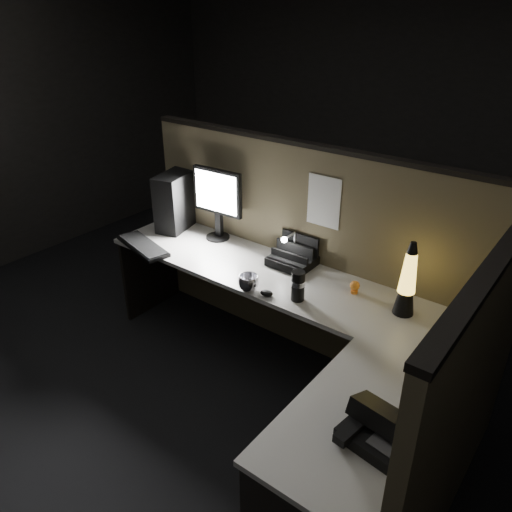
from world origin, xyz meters
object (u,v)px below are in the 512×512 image
Objects in this scene: monitor at (217,197)px; desk_phone at (377,427)px; lava_lamp at (407,285)px; keyboard at (143,246)px; pc_tower at (178,200)px.

monitor reaches higher than desk_phone.
monitor reaches higher than lava_lamp.
monitor is at bearing 157.42° from desk_phone.
monitor is at bearing 69.58° from keyboard.
pc_tower is 2.41m from desk_phone.
pc_tower reaches higher than keyboard.
pc_tower is at bearing 113.32° from keyboard.
keyboard is (-0.32, -0.47, -0.31)m from monitor.
keyboard is at bearing -95.46° from pc_tower.
pc_tower is 1.50× the size of desk_phone.
monitor is 2.09m from desk_phone.
desk_phone is (1.78, -1.06, -0.26)m from monitor.
keyboard is at bearing -127.50° from monitor.
desk_phone is (0.28, -0.94, -0.13)m from lava_lamp.
monitor is (0.39, 0.03, 0.10)m from pc_tower.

